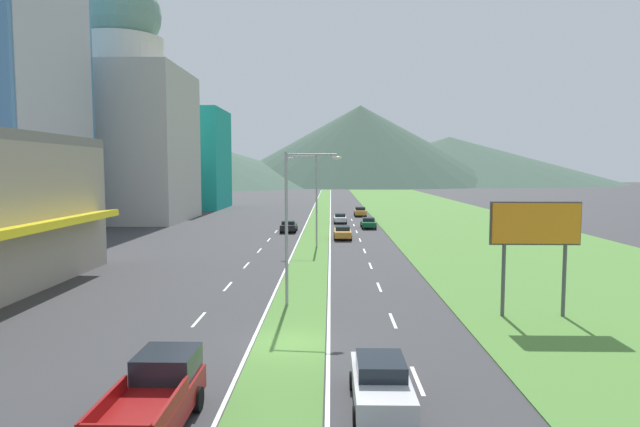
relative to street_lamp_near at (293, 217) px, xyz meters
name	(u,v)px	position (x,y,z in m)	size (l,w,h in m)	color
ground_plane	(290,344)	(0.32, -6.86, -5.16)	(600.00, 600.00, 0.00)	#38383A
grass_median	(319,219)	(0.32, 53.14, -5.13)	(3.20, 240.00, 0.06)	#518438
grass_verge_right	(451,220)	(20.92, 53.14, -5.13)	(24.00, 240.00, 0.06)	#518438
lane_dash_left_2	(147,378)	(-4.78, -10.92, -5.16)	(0.16, 2.80, 0.01)	silver
lane_dash_left_3	(199,319)	(-4.78, -2.94, -5.16)	(0.16, 2.80, 0.01)	silver
lane_dash_left_4	(228,286)	(-4.78, 5.03, -5.16)	(0.16, 2.80, 0.01)	silver
lane_dash_left_5	(246,265)	(-4.78, 13.00, -5.16)	(0.16, 2.80, 0.01)	silver
lane_dash_left_6	(259,251)	(-4.78, 20.98, -5.16)	(0.16, 2.80, 0.01)	silver
lane_dash_left_7	(269,240)	(-4.78, 28.95, -5.16)	(0.16, 2.80, 0.01)	silver
lane_dash_left_8	(276,231)	(-4.78, 36.92, -5.16)	(0.16, 2.80, 0.01)	silver
lane_dash_left_9	(282,225)	(-4.78, 44.90, -5.16)	(0.16, 2.80, 0.01)	silver
lane_dash_left_10	(286,220)	(-4.78, 52.87, -5.16)	(0.16, 2.80, 0.01)	silver
lane_dash_right_2	(417,380)	(5.42, -10.92, -5.16)	(0.16, 2.80, 0.01)	silver
lane_dash_right_3	(393,321)	(5.42, -2.94, -5.16)	(0.16, 2.80, 0.01)	silver
lane_dash_right_4	(379,287)	(5.42, 5.03, -5.16)	(0.16, 2.80, 0.01)	silver
lane_dash_right_5	(370,266)	(5.42, 13.00, -5.16)	(0.16, 2.80, 0.01)	silver
lane_dash_right_6	(364,251)	(5.42, 20.98, -5.16)	(0.16, 2.80, 0.01)	silver
lane_dash_right_7	(360,240)	(5.42, 28.95, -5.16)	(0.16, 2.80, 0.01)	silver
lane_dash_right_8	(357,232)	(5.42, 36.92, -5.16)	(0.16, 2.80, 0.01)	silver
lane_dash_right_9	(354,225)	(5.42, 44.90, -5.16)	(0.16, 2.80, 0.01)	silver
lane_dash_right_10	(352,220)	(5.42, 52.87, -5.16)	(0.16, 2.80, 0.01)	silver
edge_line_median_left	(308,220)	(-1.43, 53.14, -5.16)	(0.16, 240.00, 0.01)	silver
edge_line_median_right	(330,220)	(2.07, 53.14, -5.16)	(0.16, 240.00, 0.01)	silver
domed_building	(125,120)	(-29.24, 51.35, 10.19)	(18.52, 18.52, 36.72)	#B7B2A8
midrise_colored	(185,159)	(-27.09, 77.15, 4.67)	(15.75, 15.75, 19.67)	teal
hill_far_left	(152,157)	(-86.05, 233.96, 8.74)	(187.53, 187.53, 27.80)	#3D5647
hill_far_center	(360,145)	(17.32, 250.54, 15.16)	(147.70, 147.70, 40.65)	#3D5647
hill_far_right	(449,160)	(70.34, 282.22, 7.98)	(182.56, 182.56, 26.28)	#3D5647
street_lamp_near	(293,217)	(0.00, 0.00, 0.00)	(3.23, 0.48, 8.88)	#99999E
street_lamp_mid	(313,195)	(0.41, 23.15, 0.19)	(2.96, 0.28, 9.30)	#99999E
billboard_roadside	(536,230)	(12.98, -2.15, -0.47)	(4.79, 0.28, 6.20)	#4C4C51
car_0	(289,226)	(-3.14, 36.52, -4.42)	(2.04, 4.12, 1.43)	black
car_1	(360,212)	(7.08, 59.36, -4.39)	(2.00, 4.48, 1.52)	#C6842D
car_2	(340,218)	(3.53, 47.93, -4.46)	(1.91, 4.29, 1.36)	silver
car_3	(381,383)	(3.85, -13.13, -4.35)	(1.99, 4.57, 1.60)	#B2B2B7
car_4	(343,232)	(3.50, 29.94, -4.42)	(2.00, 4.59, 1.42)	#C6842D
car_5	(368,223)	(7.18, 41.17, -4.44)	(1.96, 4.64, 1.38)	#0C5128
pickup_truck_0	(155,398)	(-3.14, -14.89, -4.18)	(2.18, 5.40, 2.00)	maroon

